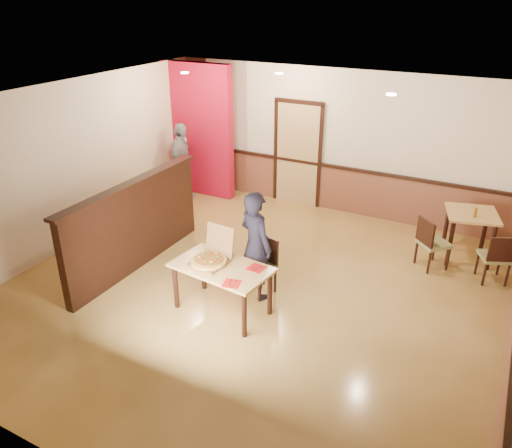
{
  "coord_description": "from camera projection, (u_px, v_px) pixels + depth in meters",
  "views": [
    {
      "loc": [
        3.02,
        -5.61,
        4.11
      ],
      "look_at": [
        0.06,
        0.0,
        1.11
      ],
      "focal_mm": 35.0,
      "sensor_mm": 36.0,
      "label": 1
    }
  ],
  "objects": [
    {
      "name": "wainscot_back",
      "position": [
        333.0,
        188.0,
        10.1
      ],
      "size": [
        7.0,
        0.04,
        0.9
      ],
      "primitive_type": "cube",
      "color": "brown",
      "rests_on": "floor"
    },
    {
      "name": "napkin_far",
      "position": [
        256.0,
        268.0,
        6.69
      ],
      "size": [
        0.24,
        0.24,
        0.01
      ],
      "rotation": [
        0.0,
        0.0,
        -0.1
      ],
      "color": "red",
      "rests_on": "main_table"
    },
    {
      "name": "pizza_box",
      "position": [
        211.0,
        259.0,
        6.8
      ],
      "size": [
        0.49,
        0.56,
        0.47
      ],
      "rotation": [
        0.0,
        0.0,
        -0.08
      ],
      "color": "brown",
      "rests_on": "main_table"
    },
    {
      "name": "booth_partition",
      "position": [
        135.0,
        224.0,
        7.88
      ],
      "size": [
        0.2,
        3.1,
        1.44
      ],
      "color": "black",
      "rests_on": "floor"
    },
    {
      "name": "spot_c",
      "position": [
        391.0,
        94.0,
        6.94
      ],
      "size": [
        0.14,
        0.14,
        0.02
      ],
      "primitive_type": "cylinder",
      "color": "#FFE2B2",
      "rests_on": "ceiling"
    },
    {
      "name": "napkin_near",
      "position": [
        232.0,
        284.0,
        6.33
      ],
      "size": [
        0.26,
        0.26,
        0.01
      ],
      "rotation": [
        0.0,
        0.0,
        0.24
      ],
      "color": "red",
      "rests_on": "main_table"
    },
    {
      "name": "side_table",
      "position": [
        471.0,
        223.0,
        8.13
      ],
      "size": [
        0.95,
        0.95,
        0.84
      ],
      "rotation": [
        0.0,
        0.0,
        0.25
      ],
      "color": "tan",
      "rests_on": "floor"
    },
    {
      "name": "wall_back",
      "position": [
        337.0,
        142.0,
        9.72
      ],
      "size": [
        7.0,
        0.0,
        7.0
      ],
      "primitive_type": "plane",
      "rotation": [
        1.57,
        0.0,
        0.0
      ],
      "color": "beige",
      "rests_on": "floor"
    },
    {
      "name": "pizza",
      "position": [
        209.0,
        261.0,
        6.77
      ],
      "size": [
        0.5,
        0.5,
        0.03
      ],
      "primitive_type": "cylinder",
      "rotation": [
        0.0,
        0.0,
        0.01
      ],
      "color": "gold",
      "rests_on": "pizza_box"
    },
    {
      "name": "condiment",
      "position": [
        475.0,
        212.0,
        7.88
      ],
      "size": [
        0.06,
        0.06,
        0.15
      ],
      "primitive_type": "cylinder",
      "color": "brown",
      "rests_on": "side_table"
    },
    {
      "name": "back_door",
      "position": [
        298.0,
        154.0,
        10.17
      ],
      "size": [
        0.9,
        0.06,
        2.1
      ],
      "primitive_type": "cube",
      "color": "tan",
      "rests_on": "wall_back"
    },
    {
      "name": "wainscot_right",
      "position": [
        512.0,
        333.0,
        5.86
      ],
      "size": [
        0.04,
        7.0,
        0.9
      ],
      "primitive_type": "cube",
      "color": "brown",
      "rests_on": "floor"
    },
    {
      "name": "ceiling",
      "position": [
        252.0,
        103.0,
        6.32
      ],
      "size": [
        7.0,
        7.0,
        0.0
      ],
      "primitive_type": "plane",
      "rotation": [
        3.14,
        0.0,
        0.0
      ],
      "color": "black",
      "rests_on": "wall_back"
    },
    {
      "name": "side_chair_right",
      "position": [
        497.0,
        256.0,
        7.53
      ],
      "size": [
        0.54,
        0.54,
        0.83
      ],
      "rotation": [
        0.0,
        0.0,
        3.56
      ],
      "color": "olive",
      "rests_on": "floor"
    },
    {
      "name": "chair_rail_back",
      "position": [
        334.0,
        167.0,
        9.88
      ],
      "size": [
        7.0,
        0.06,
        0.06
      ],
      "primitive_type": "cube",
      "color": "black",
      "rests_on": "wall_back"
    },
    {
      "name": "diner_chair",
      "position": [
        262.0,
        263.0,
        7.32
      ],
      "size": [
        0.52,
        0.52,
        0.85
      ],
      "rotation": [
        0.0,
        0.0,
        -0.27
      ],
      "color": "olive",
      "rests_on": "floor"
    },
    {
      "name": "side_chair_left",
      "position": [
        431.0,
        241.0,
        7.94
      ],
      "size": [
        0.6,
        0.6,
        0.86
      ],
      "rotation": [
        0.0,
        0.0,
        2.37
      ],
      "color": "olive",
      "rests_on": "floor"
    },
    {
      "name": "main_table",
      "position": [
        222.0,
        273.0,
        6.78
      ],
      "size": [
        1.41,
        0.91,
        0.72
      ],
      "rotation": [
        0.0,
        0.0,
        -0.11
      ],
      "color": "tan",
      "rests_on": "floor"
    },
    {
      "name": "spot_a",
      "position": [
        185.0,
        73.0,
        8.74
      ],
      "size": [
        0.14,
        0.14,
        0.02
      ],
      "primitive_type": "cylinder",
      "color": "#FFE2B2",
      "rests_on": "ceiling"
    },
    {
      "name": "diner",
      "position": [
        256.0,
        245.0,
        7.06
      ],
      "size": [
        0.7,
        0.6,
        1.63
      ],
      "primitive_type": "imported",
      "rotation": [
        0.0,
        0.0,
        2.73
      ],
      "color": "black",
      "rests_on": "floor"
    },
    {
      "name": "floor",
      "position": [
        252.0,
        290.0,
        7.51
      ],
      "size": [
        7.0,
        7.0,
        0.0
      ],
      "primitive_type": "plane",
      "color": "tan",
      "rests_on": "ground"
    },
    {
      "name": "passerby",
      "position": [
        182.0,
        162.0,
        10.41
      ],
      "size": [
        0.66,
        1.05,
        1.65
      ],
      "primitive_type": "imported",
      "rotation": [
        0.0,
        0.0,
        1.86
      ],
      "color": "#93939B",
      "rests_on": "floor"
    },
    {
      "name": "spot_b",
      "position": [
        279.0,
        73.0,
        8.66
      ],
      "size": [
        0.14,
        0.14,
        0.02
      ],
      "primitive_type": "cylinder",
      "color": "#FFE2B2",
      "rests_on": "ceiling"
    },
    {
      "name": "red_accent_panel",
      "position": [
        198.0,
        130.0,
        10.54
      ],
      "size": [
        1.6,
        0.2,
        2.78
      ],
      "primitive_type": "cube",
      "color": "#A90C27",
      "rests_on": "floor"
    },
    {
      "name": "wall_left",
      "position": [
        69.0,
        167.0,
        8.39
      ],
      "size": [
        0.0,
        7.0,
        7.0
      ],
      "primitive_type": "plane",
      "rotation": [
        1.57,
        0.0,
        1.57
      ],
      "color": "beige",
      "rests_on": "floor"
    }
  ]
}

